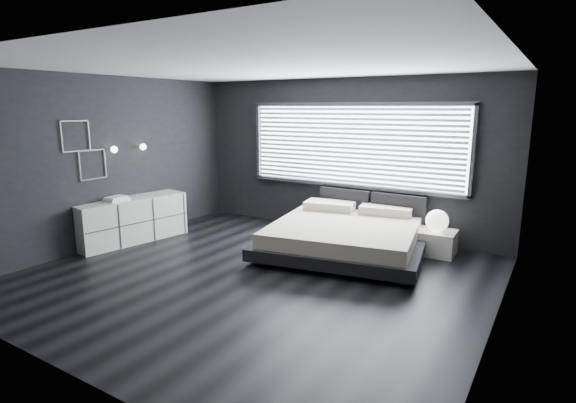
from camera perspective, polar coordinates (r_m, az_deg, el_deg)
The scene contains 12 objects.
room at distance 5.94m, azimuth -4.33°, elevation 3.28°, with size 6.04×6.00×2.80m.
window at distance 8.15m, azimuth 8.11°, elevation 7.03°, with size 4.14×0.09×1.52m.
headboard at distance 8.09m, azimuth 10.49°, elevation -0.54°, with size 1.96×0.16×0.52m.
sconce_near at distance 7.98m, azimuth -21.22°, elevation 6.17°, with size 0.18×0.11×0.11m.
sconce_far at distance 8.36m, azimuth -17.94°, elevation 6.62°, with size 0.18×0.11×0.11m.
wall_art_upper at distance 7.69m, azimuth -25.35°, elevation 7.52°, with size 0.01×0.48×0.48m.
wall_art_lower at distance 7.87m, azimuth -23.53°, elevation 4.31°, with size 0.01×0.48×0.48m.
bed at distance 7.23m, azimuth 7.30°, elevation -4.20°, with size 2.82×2.73×0.63m.
nightstand at distance 7.50m, azimuth 18.03°, elevation -4.93°, with size 0.65×0.54×0.38m, color silver.
orb_lamp at distance 7.36m, azimuth 18.40°, elevation -2.34°, with size 0.35×0.35×0.35m, color white.
dresser at distance 8.20m, azimuth -19.21°, elevation -2.22°, with size 0.85×1.96×0.76m.
book_stack at distance 7.98m, azimuth -20.93°, elevation 0.34°, with size 0.29×0.37×0.07m.
Camera 1 is at (3.46, -4.74, 2.29)m, focal length 28.00 mm.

